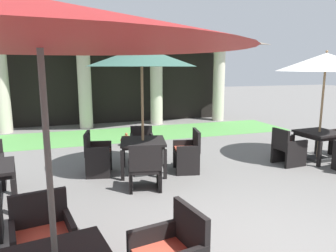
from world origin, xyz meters
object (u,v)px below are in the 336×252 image
object	(u,v)px
patio_umbrella_mid_right	(326,63)
terracotta_urn	(126,140)
patio_table_mid_left	(143,145)
patio_chair_mid_left_west	(97,155)
patio_umbrella_near_foreground	(38,26)
patio_chair_mid_left_east	(188,152)
patio_table_mid_right	(319,136)
patio_chair_mid_left_south	(145,169)
patio_umbrella_mid_left	(142,58)
patio_chair_mid_right_west	(288,148)
patio_chair_near_foreground_north	(43,240)
patio_chair_mid_left_north	(142,145)

from	to	relation	value
patio_umbrella_mid_right	terracotta_urn	size ratio (longest dim) A/B	7.01
patio_table_mid_left	patio_chair_mid_left_west	size ratio (longest dim) A/B	1.21
patio_umbrella_near_foreground	patio_chair_mid_left_east	xyz separation A→B (m)	(2.64, 3.77, -2.10)
patio_table_mid_right	patio_chair_mid_left_south	bearing A→B (deg)	-173.45
terracotta_urn	patio_chair_mid_left_south	bearing A→B (deg)	-95.33
patio_umbrella_near_foreground	patio_umbrella_mid_right	bearing A→B (deg)	30.53
patio_umbrella_mid_left	patio_umbrella_mid_right	size ratio (longest dim) A/B	1.03
patio_chair_mid_left_east	patio_table_mid_right	distance (m)	3.36
patio_table_mid_left	patio_chair_mid_left_east	bearing A→B (deg)	-11.99
patio_table_mid_right	patio_chair_mid_left_east	bearing A→B (deg)	175.99
patio_table_mid_left	patio_table_mid_right	distance (m)	4.32
patio_table_mid_right	patio_chair_mid_right_west	bearing A→B (deg)	-176.10
patio_chair_mid_left_south	patio_chair_mid_left_west	size ratio (longest dim) A/B	0.99
patio_umbrella_mid_left	patio_chair_mid_left_west	bearing A→B (deg)	168.01
patio_chair_near_foreground_north	patio_chair_mid_right_west	xyz separation A→B (m)	(5.20, 2.46, -0.01)
patio_chair_mid_left_east	patio_chair_mid_right_west	xyz separation A→B (m)	(2.39, -0.30, -0.03)
patio_chair_mid_left_north	patio_chair_mid_left_east	world-z (taller)	patio_chair_mid_left_east
patio_chair_near_foreground_north	patio_chair_mid_left_north	bearing A→B (deg)	-127.31
patio_chair_near_foreground_north	patio_umbrella_mid_left	size ratio (longest dim) A/B	0.33
patio_umbrella_mid_left	patio_table_mid_right	world-z (taller)	patio_umbrella_mid_left
patio_chair_mid_left_east	patio_chair_mid_right_west	size ratio (longest dim) A/B	1.07
patio_chair_mid_left_west	patio_umbrella_mid_right	size ratio (longest dim) A/B	0.35
patio_umbrella_near_foreground	patio_chair_near_foreground_north	size ratio (longest dim) A/B	3.29
patio_chair_mid_right_west	patio_umbrella_near_foreground	bearing A→B (deg)	-59.32
patio_chair_near_foreground_north	patio_table_mid_right	distance (m)	6.66
patio_table_mid_left	patio_umbrella_mid_left	distance (m)	1.81
patio_chair_mid_left_north	patio_chair_mid_left_west	size ratio (longest dim) A/B	0.88
patio_umbrella_near_foreground	patio_umbrella_mid_right	size ratio (longest dim) A/B	1.11
patio_table_mid_right	patio_umbrella_mid_right	world-z (taller)	patio_umbrella_mid_right
patio_umbrella_near_foreground	patio_chair_mid_left_east	world-z (taller)	patio_umbrella_near_foreground
patio_chair_mid_left_south	patio_chair_mid_left_north	xyz separation A→B (m)	(0.40, 1.90, -0.03)
patio_table_mid_left	terracotta_urn	distance (m)	2.56
patio_chair_mid_left_south	patio_umbrella_mid_right	world-z (taller)	patio_umbrella_mid_right
patio_chair_mid_left_east	patio_umbrella_near_foreground	bearing A→B (deg)	156.94
patio_umbrella_mid_left	patio_table_mid_right	size ratio (longest dim) A/B	2.82
patio_chair_mid_left_west	patio_umbrella_mid_right	bearing A→B (deg)	95.05
patio_chair_near_foreground_north	patio_chair_mid_left_west	distance (m)	3.29
patio_umbrella_near_foreground	patio_table_mid_right	distance (m)	7.21
terracotta_urn	patio_chair_mid_left_east	bearing A→B (deg)	-72.92
patio_chair_mid_right_west	terracotta_urn	bearing A→B (deg)	-137.01
patio_chair_mid_left_east	patio_umbrella_mid_right	distance (m)	3.87
patio_umbrella_near_foreground	patio_chair_mid_left_north	size ratio (longest dim) A/B	3.61
patio_chair_near_foreground_north	patio_chair_mid_left_south	bearing A→B (deg)	-139.02
patio_chair_mid_left_west	patio_umbrella_near_foreground	bearing A→B (deg)	2.00
patio_chair_mid_left_north	patio_table_mid_right	size ratio (longest dim) A/B	0.84
patio_chair_mid_right_west	terracotta_urn	world-z (taller)	patio_chair_mid_right_west
patio_chair_mid_left_east	terracotta_urn	world-z (taller)	patio_chair_mid_left_east
patio_chair_mid_left_south	patio_table_mid_left	bearing A→B (deg)	90.00
patio_chair_near_foreground_north	patio_chair_mid_left_south	xyz separation A→B (m)	(1.66, 2.01, 0.00)
patio_table_mid_left	patio_chair_mid_left_east	xyz separation A→B (m)	(0.95, -0.20, -0.20)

